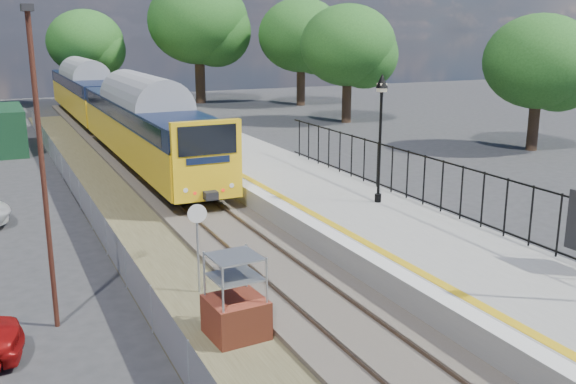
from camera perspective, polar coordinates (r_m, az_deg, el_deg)
ground at (r=16.36m, az=3.66°, el=-10.97°), size 120.00×120.00×0.00m
track_bed at (r=24.57m, az=-8.26°, el=-2.17°), size 5.90×80.00×0.29m
platform at (r=24.72m, az=3.28°, el=-1.08°), size 5.00×70.00×0.90m
platform_edge at (r=23.71m, az=-1.09°, el=-0.58°), size 0.90×70.00×0.01m
victorian_lamp_north at (r=22.86m, az=8.28°, el=7.38°), size 0.44×0.44×4.60m
palisade_fence at (r=21.12m, az=16.49°, el=-0.42°), size 0.12×26.00×2.00m
wire_fence at (r=25.91m, az=-17.73°, el=-0.69°), size 0.06×52.00×1.20m
tree_line at (r=55.60m, az=-16.76°, el=13.25°), size 56.80×43.80×11.88m
train at (r=43.62m, az=-15.69°, el=7.60°), size 2.82×40.83×3.51m
brick_plinth at (r=14.94m, az=-4.69°, el=-9.40°), size 1.35×1.35×2.04m
speed_sign at (r=17.18m, az=-8.04°, el=-3.77°), size 0.51×0.14×2.53m
carpark_lamp at (r=15.53m, az=-21.10°, el=3.20°), size 0.25×0.50×7.49m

